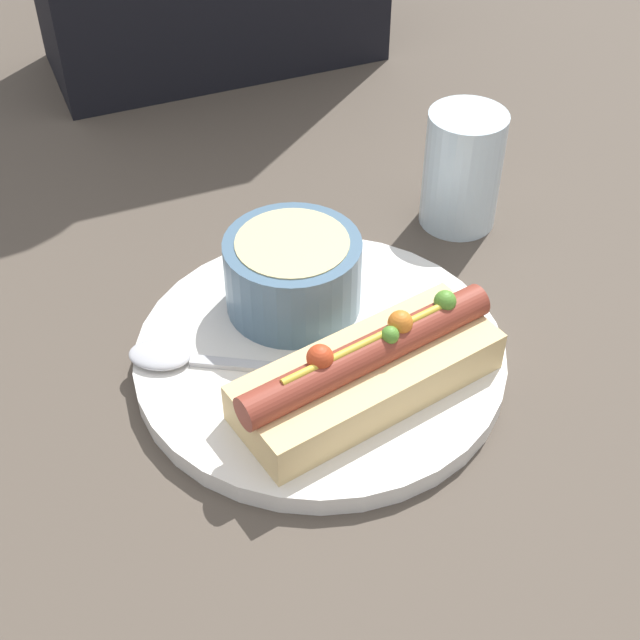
{
  "coord_description": "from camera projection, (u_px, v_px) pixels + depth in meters",
  "views": [
    {
      "loc": [
        -0.17,
        -0.4,
        0.44
      ],
      "look_at": [
        0.0,
        0.0,
        0.04
      ],
      "focal_mm": 50.0,
      "sensor_mm": 36.0,
      "label": 1
    }
  ],
  "objects": [
    {
      "name": "dinner_plate",
      "position": [
        320.0,
        356.0,
        0.61
      ],
      "size": [
        0.25,
        0.25,
        0.02
      ],
      "color": "white",
      "rests_on": "ground_plane"
    },
    {
      "name": "soup_bowl",
      "position": [
        290.0,
        272.0,
        0.62
      ],
      "size": [
        0.1,
        0.1,
        0.06
      ],
      "color": "slate",
      "rests_on": "dinner_plate"
    },
    {
      "name": "drinking_glass",
      "position": [
        462.0,
        170.0,
        0.71
      ],
      "size": [
        0.06,
        0.06,
        0.1
      ],
      "color": "silver",
      "rests_on": "ground_plane"
    },
    {
      "name": "ground_plane",
      "position": [
        320.0,
        363.0,
        0.62
      ],
      "size": [
        4.0,
        4.0,
        0.0
      ],
      "primitive_type": "plane",
      "color": "#4C4238"
    },
    {
      "name": "hot_dog",
      "position": [
        368.0,
        370.0,
        0.57
      ],
      "size": [
        0.19,
        0.1,
        0.06
      ],
      "rotation": [
        0.0,
        0.0,
        0.2
      ],
      "color": "#E5C17F",
      "rests_on": "dinner_plate"
    },
    {
      "name": "spoon",
      "position": [
        188.0,
        358.0,
        0.6
      ],
      "size": [
        0.14,
        0.09,
        0.01
      ],
      "rotation": [
        0.0,
        0.0,
        2.62
      ],
      "color": "#B7B7BC",
      "rests_on": "dinner_plate"
    }
  ]
}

